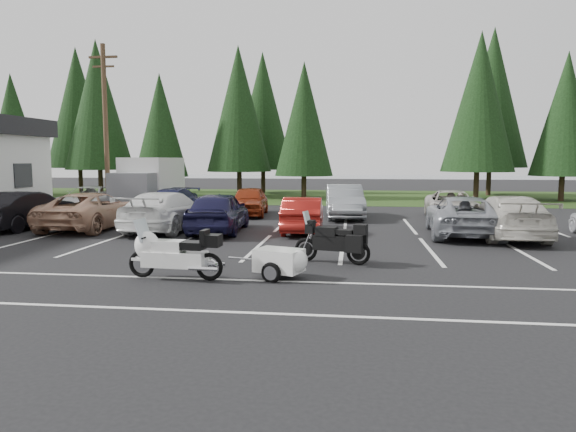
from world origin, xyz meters
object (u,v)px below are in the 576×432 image
(utility_pole, at_px, (106,125))
(car_far_0, at_px, (89,200))
(car_near_3, at_px, (167,211))
(car_far_1, at_px, (170,202))
(car_near_5, at_px, (303,215))
(car_far_3, at_px, (344,201))
(cargo_trailer, at_px, (279,263))
(car_far_2, at_px, (249,201))
(touring_motorcycle, at_px, (175,249))
(adventure_motorcycle, at_px, (332,237))
(car_near_7, at_px, (507,217))
(box_truck, at_px, (146,184))
(car_near_4, at_px, (218,212))
(car_far_4, at_px, (452,205))
(car_near_1, at_px, (27,210))
(car_near_2, at_px, (92,211))
(car_near_6, at_px, (463,216))

(utility_pole, xyz_separation_m, car_far_0, (-0.12, -1.89, -4.00))
(car_far_0, bearing_deg, car_near_3, -47.61)
(car_far_1, bearing_deg, car_near_5, -32.01)
(car_far_3, relative_size, cargo_trailer, 3.12)
(car_near_5, xyz_separation_m, car_far_1, (-7.27, 5.20, -0.02))
(car_far_0, relative_size, car_far_3, 1.05)
(car_near_3, distance_m, car_far_2, 6.22)
(touring_motorcycle, xyz_separation_m, adventure_motorcycle, (3.56, 2.34, -0.00))
(car_near_3, relative_size, car_near_7, 1.01)
(car_far_1, bearing_deg, utility_pole, 157.08)
(car_near_7, distance_m, touring_motorcycle, 12.25)
(car_near_7, relative_size, adventure_motorcycle, 2.26)
(car_far_3, relative_size, adventure_motorcycle, 2.06)
(box_truck, height_order, car_far_3, box_truck)
(car_near_5, relative_size, cargo_trailer, 2.68)
(car_near_4, relative_size, car_far_1, 1.02)
(car_near_5, height_order, car_far_3, car_far_3)
(car_near_3, height_order, car_far_3, car_far_3)
(cargo_trailer, bearing_deg, car_far_4, 82.86)
(car_near_1, bearing_deg, cargo_trailer, 152.32)
(utility_pole, bearing_deg, touring_motorcycle, -58.89)
(car_near_2, distance_m, car_far_1, 5.50)
(car_near_4, bearing_deg, car_near_2, -6.73)
(touring_motorcycle, bearing_deg, car_far_4, 60.71)
(car_near_3, bearing_deg, car_near_2, 1.34)
(car_far_0, bearing_deg, car_near_1, -91.11)
(car_near_2, relative_size, car_near_4, 1.15)
(car_near_6, distance_m, adventure_motorcycle, 7.33)
(car_near_3, bearing_deg, car_near_1, 4.37)
(car_far_1, xyz_separation_m, car_far_2, (4.00, 0.40, 0.06))
(car_near_7, bearing_deg, adventure_motorcycle, 42.61)
(car_near_6, bearing_deg, adventure_motorcycle, 55.79)
(car_near_3, xyz_separation_m, car_near_6, (11.32, 0.10, -0.04))
(box_truck, distance_m, car_near_2, 8.10)
(car_near_7, bearing_deg, car_near_5, -3.19)
(car_near_1, height_order, car_near_5, car_near_1)
(car_far_1, bearing_deg, cargo_trailer, -56.61)
(box_truck, height_order, adventure_motorcycle, box_truck)
(car_near_5, bearing_deg, adventure_motorcycle, 100.81)
(car_far_3, height_order, cargo_trailer, car_far_3)
(car_near_6, bearing_deg, touring_motorcycle, 49.17)
(car_near_5, bearing_deg, touring_motorcycle, 72.79)
(touring_motorcycle, bearing_deg, car_near_5, 78.92)
(car_far_0, distance_m, car_far_2, 8.46)
(car_near_7, bearing_deg, car_near_2, -0.30)
(car_near_2, height_order, car_far_4, car_near_2)
(car_near_4, relative_size, car_far_4, 0.96)
(car_near_1, distance_m, car_near_6, 17.21)
(utility_pole, height_order, car_near_2, utility_pole)
(car_near_3, xyz_separation_m, car_near_7, (12.76, -0.33, -0.00))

